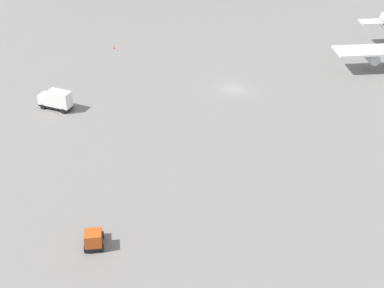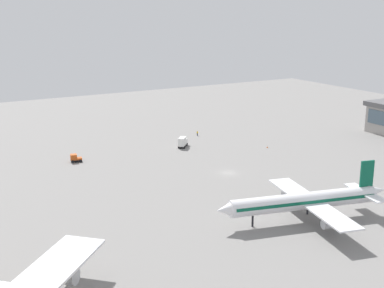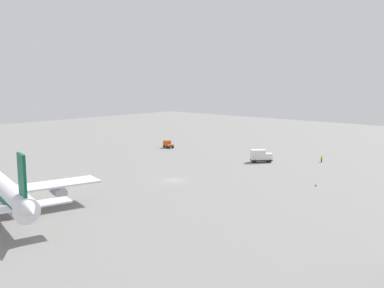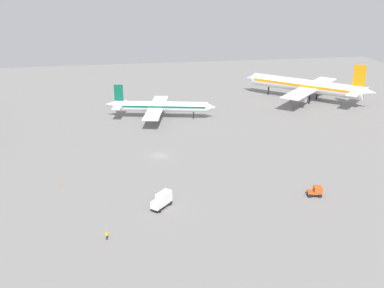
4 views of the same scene
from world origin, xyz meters
name	(u,v)px [view 2 (image 2 of 4)]	position (x,y,z in m)	size (l,w,h in m)	color
ground	(228,173)	(0.00, 0.00, 0.00)	(288.00, 288.00, 0.00)	gray
airplane_at_gate	(306,201)	(-35.55, 4.04, 4.34)	(31.59, 38.77, 11.93)	white
catering_truck	(183,142)	(30.12, -2.55, 1.70)	(5.42, 5.17, 3.30)	black
baggage_tug	(75,158)	(30.80, 32.77, 1.16)	(2.77, 3.52, 2.30)	black
ground_crew_worker	(197,133)	(41.09, -14.43, 0.85)	(0.44, 0.57, 1.67)	#1E2338
safety_cone_near_gate	(267,147)	(15.63, -25.49, 0.30)	(0.44, 0.44, 0.60)	#EA590C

